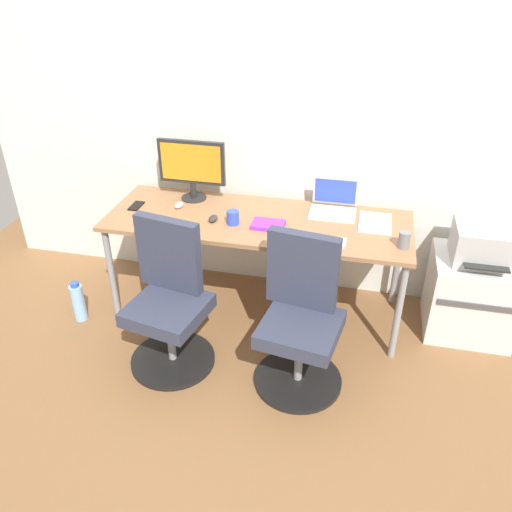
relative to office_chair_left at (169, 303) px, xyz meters
The scene contains 19 objects.
ground_plane 0.86m from the office_chair_left, 55.77° to the left, with size 5.28×5.28×0.00m, color brown.
back_wall 1.44m from the office_chair_left, 68.33° to the left, with size 4.40×0.04×2.60m, color silver.
desk 0.79m from the office_chair_left, 55.77° to the left, with size 2.04×0.72×0.74m.
office_chair_left is the anchor object (origin of this frame).
office_chair_right 0.82m from the office_chair_left, ahead, with size 0.54×0.54×0.94m.
side_cabinet 2.02m from the office_chair_left, 20.87° to the left, with size 0.56×0.50×0.56m.
printer 2.03m from the office_chair_left, 20.85° to the left, with size 0.38×0.40×0.24m.
water_bottle_on_floor 0.87m from the office_chair_left, 164.79° to the left, with size 0.09×0.09×0.31m.
desktop_monitor 1.02m from the office_chair_left, 97.01° to the left, with size 0.48×0.18×0.43m.
open_laptop 1.29m from the office_chair_left, 43.04° to the left, with size 0.31×0.26×0.23m.
keyboard_by_monitor 0.51m from the office_chair_left, 106.78° to the left, with size 0.34×0.12×0.02m, color #515156.
keyboard_by_laptop 1.00m from the office_chair_left, 24.80° to the left, with size 0.34×0.12×0.02m, color #B7B7B7.
mouse_by_monitor 0.64m from the office_chair_left, 75.62° to the left, with size 0.06×0.10×0.03m, color #2D2D2D.
mouse_by_laptop 0.77m from the office_chair_left, 103.13° to the left, with size 0.06×0.10×0.03m, color silver.
coffee_mug 0.69m from the office_chair_left, 61.76° to the left, with size 0.08×0.08×0.09m, color blue.
pen_cup 1.48m from the office_chair_left, 17.97° to the left, with size 0.07×0.07×0.10m, color slate.
phone_near_laptop 0.84m from the office_chair_left, 126.16° to the left, with size 0.07×0.14×0.01m, color black.
notebook 0.81m from the office_chair_left, 46.09° to the left, with size 0.21×0.15×0.03m, color purple.
paper_pile 1.43m from the office_chair_left, 31.33° to the left, with size 0.21×0.30×0.01m, color white.
Camera 1 is at (0.68, -3.02, 2.32)m, focal length 36.30 mm.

